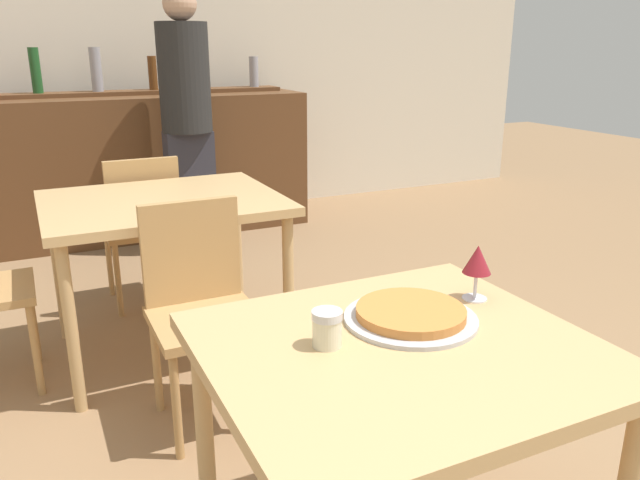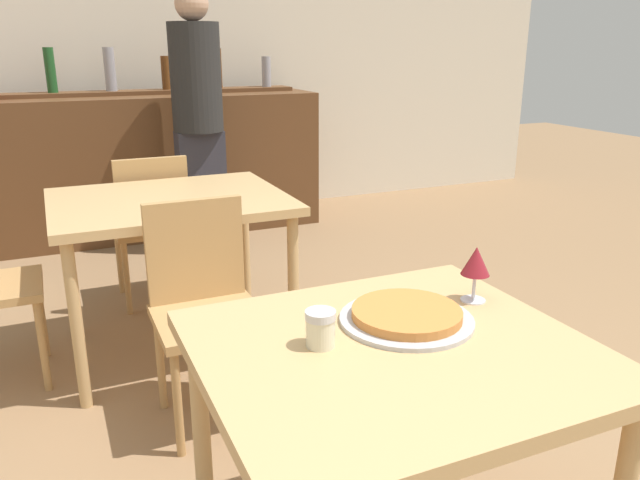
{
  "view_description": "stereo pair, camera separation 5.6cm",
  "coord_description": "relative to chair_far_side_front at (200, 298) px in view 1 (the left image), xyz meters",
  "views": [
    {
      "loc": [
        -0.76,
        -1.14,
        1.42
      ],
      "look_at": [
        0.05,
        0.55,
        0.83
      ],
      "focal_mm": 35.0,
      "sensor_mm": 36.0,
      "label": 1
    },
    {
      "loc": [
        -0.71,
        -1.16,
        1.42
      ],
      "look_at": [
        0.05,
        0.55,
        0.83
      ],
      "focal_mm": 35.0,
      "sensor_mm": 36.0,
      "label": 2
    }
  ],
  "objects": [
    {
      "name": "wall_back",
      "position": [
        0.22,
        3.15,
        0.9
      ],
      "size": [
        8.0,
        0.05,
        2.8
      ],
      "color": "silver",
      "rests_on": "ground_plane"
    },
    {
      "name": "dining_table_near",
      "position": [
        0.22,
        -1.05,
        0.15
      ],
      "size": [
        0.92,
        0.84,
        0.73
      ],
      "color": "tan",
      "rests_on": "ground_plane"
    },
    {
      "name": "dining_table_far",
      "position": [
        0.0,
        0.6,
        0.18
      ],
      "size": [
        1.04,
        0.85,
        0.76
      ],
      "color": "tan",
      "rests_on": "ground_plane"
    },
    {
      "name": "bar_counter",
      "position": [
        0.22,
        2.64,
        0.03
      ],
      "size": [
        2.6,
        0.56,
        1.06
      ],
      "color": "brown",
      "rests_on": "ground_plane"
    },
    {
      "name": "bar_back_shelf",
      "position": [
        0.21,
        2.78,
        0.63
      ],
      "size": [
        2.39,
        0.24,
        0.34
      ],
      "color": "brown",
      "rests_on": "bar_counter"
    },
    {
      "name": "chair_far_side_front",
      "position": [
        0.0,
        0.0,
        0.0
      ],
      "size": [
        0.4,
        0.4,
        0.86
      ],
      "color": "tan",
      "rests_on": "ground_plane"
    },
    {
      "name": "chair_far_side_back",
      "position": [
        0.0,
        1.2,
        0.0
      ],
      "size": [
        0.4,
        0.4,
        0.86
      ],
      "rotation": [
        0.0,
        0.0,
        3.14
      ],
      "color": "tan",
      "rests_on": "ground_plane"
    },
    {
      "name": "pizza_tray",
      "position": [
        0.32,
        -0.95,
        0.25
      ],
      "size": [
        0.35,
        0.35,
        0.04
      ],
      "color": "#B7B7BC",
      "rests_on": "dining_table_near"
    },
    {
      "name": "cheese_shaker",
      "position": [
        0.06,
        -0.98,
        0.28
      ],
      "size": [
        0.07,
        0.07,
        0.09
      ],
      "color": "beige",
      "rests_on": "dining_table_near"
    },
    {
      "name": "person_standing",
      "position": [
        0.49,
        2.06,
        0.47
      ],
      "size": [
        0.34,
        0.34,
        1.78
      ],
      "color": "#2D2D38",
      "rests_on": "ground_plane"
    },
    {
      "name": "wine_glass",
      "position": [
        0.56,
        -0.9,
        0.35
      ],
      "size": [
        0.08,
        0.08,
        0.16
      ],
      "color": "silver",
      "rests_on": "dining_table_near"
    }
  ]
}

